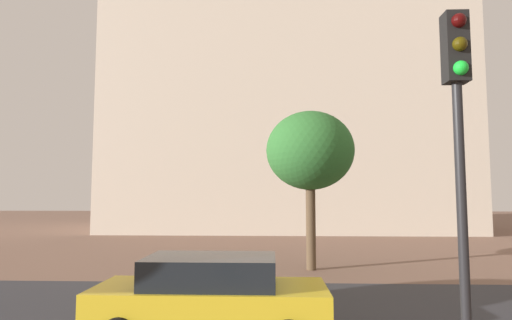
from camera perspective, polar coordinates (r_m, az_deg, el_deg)
The scene contains 6 objects.
ground_plane at distance 11.12m, azimuth 2.04°, elevation -18.77°, with size 120.00×120.00×0.00m, color brown.
street_asphalt_strip at distance 9.89m, azimuth 2.00°, elevation -20.53°, with size 120.00×7.08×0.00m, color #2D2D33.
landmark_building at distance 34.59m, azimuth 4.57°, elevation 8.69°, with size 26.71×12.08×35.10m.
car_yellow at distance 8.28m, azimuth -6.19°, elevation -18.40°, with size 4.32×1.96×1.53m.
traffic_light_pole at distance 5.75m, azimuth 25.99°, elevation 3.49°, with size 0.28×0.34×4.99m.
tree_curb_far at distance 15.51m, azimuth 7.38°, elevation 1.17°, with size 3.23×3.23×5.78m.
Camera 1 is at (0.06, -0.79, 2.68)m, focal length 29.31 mm.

